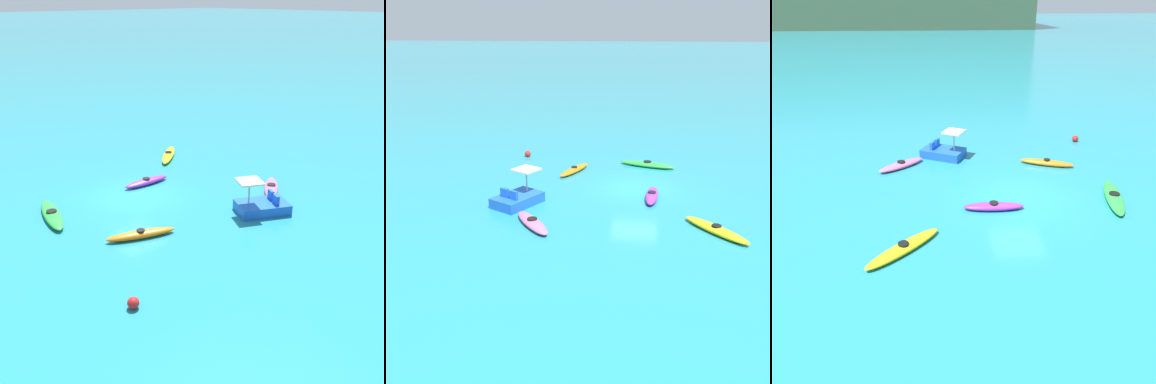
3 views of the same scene
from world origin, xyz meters
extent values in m
plane|color=teal|center=(0.00, 0.00, 0.00)|extent=(600.00, 600.00, 0.00)
ellipsoid|color=purple|center=(-1.41, -0.86, 0.16)|extent=(2.71, 0.77, 0.32)
cylinder|color=black|center=(-1.41, -0.86, 0.35)|extent=(0.42, 0.42, 0.05)
ellipsoid|color=yellow|center=(-5.27, -3.55, 0.16)|extent=(2.97, 2.76, 0.32)
cylinder|color=black|center=(-5.27, -3.55, 0.35)|extent=(0.58, 0.58, 0.05)
ellipsoid|color=pink|center=(-5.72, 4.31, 0.16)|extent=(2.69, 2.27, 0.32)
cylinder|color=black|center=(-5.72, 4.31, 0.35)|extent=(0.62, 0.62, 0.05)
ellipsoid|color=orange|center=(2.43, 3.76, 0.16)|extent=(2.98, 1.64, 0.32)
cylinder|color=black|center=(2.43, 3.76, 0.35)|extent=(0.46, 0.46, 0.05)
ellipsoid|color=green|center=(4.30, -0.56, 0.16)|extent=(1.68, 3.52, 0.32)
cylinder|color=black|center=(4.30, -0.56, 0.35)|extent=(0.59, 0.59, 0.05)
cube|color=blue|center=(-3.30, 5.65, 0.25)|extent=(2.82, 2.45, 0.50)
cube|color=blue|center=(-3.65, 6.18, 0.72)|extent=(0.35, 0.46, 0.44)
cube|color=blue|center=(-3.93, 5.65, 0.72)|extent=(0.35, 0.46, 0.44)
cylinder|color=#B2B2B7|center=(-2.68, 5.33, 1.05)|extent=(0.08, 0.08, 1.10)
cube|color=silver|center=(-2.68, 5.33, 1.64)|extent=(1.49, 1.49, 0.08)
sphere|color=red|center=(5.52, 7.45, 0.20)|extent=(0.41, 0.41, 0.41)
camera|label=1|loc=(12.53, 17.85, 9.45)|focal=42.97mm
camera|label=2|loc=(-23.73, -0.50, 8.18)|focal=43.14mm
camera|label=3|loc=(-4.19, -14.79, 8.23)|focal=34.31mm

